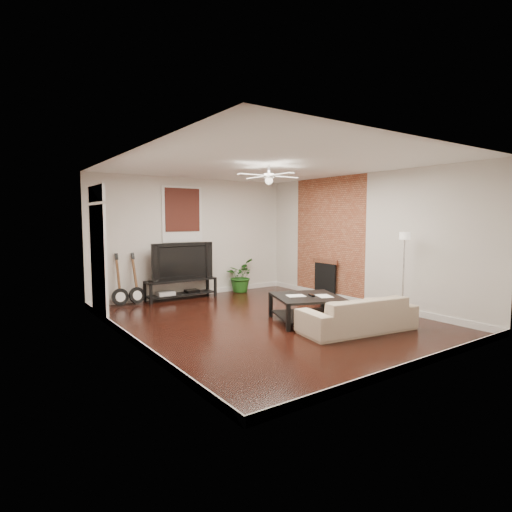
% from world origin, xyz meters
% --- Properties ---
extents(room, '(5.01, 6.01, 2.81)m').
position_xyz_m(room, '(0.00, 0.00, 1.40)').
color(room, black).
rests_on(room, ground).
extents(brick_accent, '(0.02, 2.20, 2.80)m').
position_xyz_m(brick_accent, '(2.49, 1.00, 1.40)').
color(brick_accent, brown).
rests_on(brick_accent, floor).
extents(fireplace, '(0.80, 1.10, 0.92)m').
position_xyz_m(fireplace, '(2.20, 1.00, 0.46)').
color(fireplace, black).
rests_on(fireplace, floor).
extents(window_back, '(1.00, 0.06, 1.30)m').
position_xyz_m(window_back, '(-0.30, 2.97, 1.95)').
color(window_back, '#3C1810').
rests_on(window_back, wall_back).
extents(door_left, '(0.08, 1.00, 2.50)m').
position_xyz_m(door_left, '(-2.46, 1.90, 1.25)').
color(door_left, white).
rests_on(door_left, wall_left).
extents(tv_stand, '(1.64, 0.44, 0.46)m').
position_xyz_m(tv_stand, '(-0.45, 2.78, 0.23)').
color(tv_stand, black).
rests_on(tv_stand, floor).
extents(tv, '(1.47, 0.19, 0.85)m').
position_xyz_m(tv, '(-0.45, 2.80, 0.88)').
color(tv, black).
rests_on(tv, tv_stand).
extents(coffee_table, '(1.46, 1.46, 0.47)m').
position_xyz_m(coffee_table, '(0.51, -0.47, 0.24)').
color(coffee_table, black).
rests_on(coffee_table, floor).
extents(sofa, '(2.07, 1.07, 0.58)m').
position_xyz_m(sofa, '(0.78, -1.40, 0.29)').
color(sofa, '#BDA78E').
rests_on(sofa, floor).
extents(floor_lamp, '(0.30, 0.30, 1.61)m').
position_xyz_m(floor_lamp, '(2.13, -1.30, 0.81)').
color(floor_lamp, silver).
rests_on(floor_lamp, floor).
extents(potted_plant, '(0.97, 0.99, 0.83)m').
position_xyz_m(potted_plant, '(1.15, 2.76, 0.41)').
color(potted_plant, '#1F5919').
rests_on(potted_plant, floor).
extents(guitar_left, '(0.37, 0.27, 1.14)m').
position_xyz_m(guitar_left, '(-1.86, 2.75, 0.57)').
color(guitar_left, black).
rests_on(guitar_left, floor).
extents(guitar_right, '(0.39, 0.30, 1.14)m').
position_xyz_m(guitar_right, '(-1.51, 2.72, 0.57)').
color(guitar_right, black).
rests_on(guitar_right, floor).
extents(ceiling_fan, '(1.24, 1.24, 0.32)m').
position_xyz_m(ceiling_fan, '(0.00, 0.00, 2.60)').
color(ceiling_fan, white).
rests_on(ceiling_fan, ceiling).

